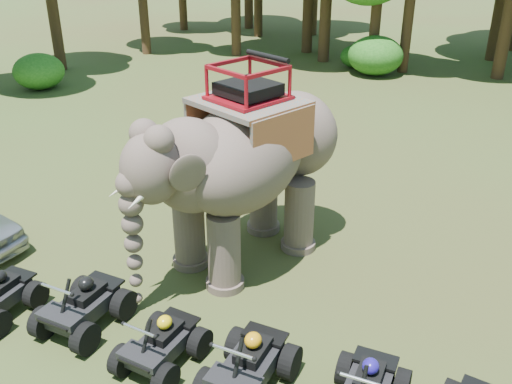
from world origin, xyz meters
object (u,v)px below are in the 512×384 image
at_px(atv_1, 82,299).
at_px(atv_3, 249,359).
at_px(atv_2, 161,338).
at_px(elephant, 245,166).
at_px(atv_4, 367,384).

relative_size(atv_1, atv_3, 1.00).
distance_m(atv_1, atv_2, 1.98).
xyz_separation_m(elephant, atv_2, (0.08, -3.92, -1.74)).
xyz_separation_m(atv_1, atv_3, (3.63, -0.25, 0.00)).
height_order(elephant, atv_4, elephant).
distance_m(elephant, atv_2, 4.29).
relative_size(atv_3, atv_4, 1.07).
height_order(elephant, atv_2, elephant).
relative_size(elephant, atv_2, 3.47).
xyz_separation_m(elephant, atv_3, (1.75, -3.85, -1.68)).
xyz_separation_m(atv_3, atv_4, (1.95, 0.23, -0.04)).
xyz_separation_m(atv_2, atv_4, (3.62, 0.30, 0.02)).
height_order(elephant, atv_3, elephant).
distance_m(atv_2, atv_3, 1.68).
xyz_separation_m(elephant, atv_4, (3.70, -3.62, -1.73)).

